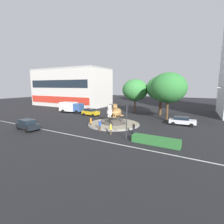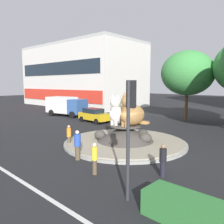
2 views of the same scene
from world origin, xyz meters
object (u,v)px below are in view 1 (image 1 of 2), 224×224
at_px(third_tree_left, 161,88).
at_px(parked_car_right, 28,125).
at_px(cat_statue_tabby, 117,112).
at_px(pedestrian_yellow_shirt, 111,129).
at_px(cat_statue_white, 111,112).
at_px(pedestrian_blue_shirt, 100,125).
at_px(hatchback_near_shophouse, 182,121).
at_px(delivery_box_truck, 71,107).
at_px(pedestrian_black_shirt, 134,128).
at_px(broadleaf_tree_behind_island, 135,90).
at_px(shophouse_block, 71,87).
at_px(second_tree_near_tower, 168,88).
at_px(traffic_light_mast, 127,115).
at_px(sedan_on_far_lane, 90,112).
at_px(pedestrian_orange_shirt, 91,122).

distance_m(third_tree_left, parked_car_right, 28.74).
height_order(cat_statue_tabby, pedestrian_yellow_shirt, cat_statue_tabby).
relative_size(cat_statue_white, pedestrian_blue_shirt, 1.34).
bearing_deg(pedestrian_yellow_shirt, hatchback_near_shophouse, -7.41).
distance_m(cat_statue_tabby, delivery_box_truck, 17.64).
xyz_separation_m(third_tree_left, pedestrian_black_shirt, (0.67, -17.66, -5.45)).
bearing_deg(pedestrian_yellow_shirt, cat_statue_tabby, 48.21).
bearing_deg(pedestrian_blue_shirt, broadleaf_tree_behind_island, -34.23).
xyz_separation_m(shophouse_block, pedestrian_blue_shirt, (27.75, -23.19, -5.30)).
height_order(shophouse_block, second_tree_near_tower, shophouse_block).
bearing_deg(traffic_light_mast, hatchback_near_shophouse, -33.48).
relative_size(pedestrian_black_shirt, sedan_on_far_lane, 0.39).
distance_m(pedestrian_yellow_shirt, delivery_box_truck, 22.00).
bearing_deg(pedestrian_black_shirt, broadleaf_tree_behind_island, 118.22).
bearing_deg(third_tree_left, delivery_box_truck, -158.46).
bearing_deg(cat_statue_tabby, pedestrian_blue_shirt, 2.33).
bearing_deg(third_tree_left, shophouse_block, 172.49).
xyz_separation_m(second_tree_near_tower, delivery_box_truck, (-23.45, -2.34, -5.00)).
bearing_deg(cat_statue_tabby, hatchback_near_shophouse, 125.67).
distance_m(cat_statue_tabby, traffic_light_mast, 8.11).
height_order(shophouse_block, hatchback_near_shophouse, shophouse_block).
height_order(pedestrian_black_shirt, hatchback_near_shophouse, pedestrian_black_shirt).
bearing_deg(hatchback_near_shophouse, third_tree_left, 120.40).
height_order(traffic_light_mast, pedestrian_black_shirt, traffic_light_mast).
bearing_deg(third_tree_left, second_tree_near_tower, -64.13).
xyz_separation_m(pedestrian_yellow_shirt, pedestrian_black_shirt, (2.64, 2.11, -0.02)).
bearing_deg(hatchback_near_shophouse, pedestrian_black_shirt, -125.16).
height_order(traffic_light_mast, third_tree_left, third_tree_left).
bearing_deg(cat_statue_white, pedestrian_blue_shirt, 1.61).
height_order(cat_statue_tabby, pedestrian_orange_shirt, cat_statue_tabby).
relative_size(second_tree_near_tower, pedestrian_orange_shirt, 6.07).
bearing_deg(cat_statue_white, pedestrian_black_shirt, 51.62).
xyz_separation_m(broadleaf_tree_behind_island, pedestrian_yellow_shirt, (4.21, -19.04, -4.95)).
bearing_deg(traffic_light_mast, broadleaf_tree_behind_island, 9.04).
xyz_separation_m(pedestrian_blue_shirt, hatchback_near_shophouse, (10.38, 10.58, -0.16)).
distance_m(broadleaf_tree_behind_island, delivery_box_truck, 16.81).
height_order(sedan_on_far_lane, parked_car_right, parked_car_right).
relative_size(pedestrian_orange_shirt, parked_car_right, 0.34).
distance_m(broadleaf_tree_behind_island, pedestrian_yellow_shirt, 20.11).
height_order(cat_statue_tabby, traffic_light_mast, traffic_light_mast).
relative_size(traffic_light_mast, delivery_box_truck, 0.74).
bearing_deg(cat_statue_white, pedestrian_orange_shirt, -41.19).
distance_m(traffic_light_mast, pedestrian_orange_shirt, 9.01).
bearing_deg(pedestrian_black_shirt, traffic_light_mast, -79.89).
relative_size(cat_statue_white, parked_car_right, 0.53).
relative_size(traffic_light_mast, broadleaf_tree_behind_island, 0.55).
bearing_deg(shophouse_block, pedestrian_yellow_shirt, -40.20).
bearing_deg(third_tree_left, hatchback_near_shophouse, -54.33).
height_order(second_tree_near_tower, pedestrian_orange_shirt, second_tree_near_tower).
xyz_separation_m(shophouse_block, sedan_on_far_lane, (18.31, -13.23, -5.39)).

